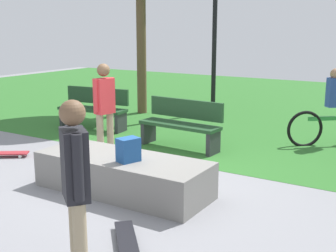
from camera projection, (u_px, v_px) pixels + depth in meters
ground_plane at (132, 181)px, 6.61m from camera, size 28.00×28.00×0.00m
grass_lawn at (286, 106)px, 12.89m from camera, size 26.60×12.88×0.01m
concrete_ledge at (123, 174)px, 6.14m from camera, size 2.48×0.93×0.50m
backpack_on_ledge at (128, 150)px, 5.85m from camera, size 0.28×0.33×0.32m
skater_performing_trick at (76, 181)px, 3.76m from camera, size 0.38×0.35×1.67m
skater_watching at (104, 104)px, 7.56m from camera, size 0.26×0.42×1.65m
skateboard_by_ledge at (126, 238)px, 4.69m from camera, size 0.69×0.73×0.08m
skateboard_spare at (5, 153)px, 7.84m from camera, size 0.77×0.63×0.08m
park_bench_far_right at (94, 107)px, 9.96m from camera, size 1.64×0.65×0.91m
park_bench_far_left at (181, 123)px, 8.36m from camera, size 1.63×0.57×0.91m
lamp_post at (215, 7)px, 11.29m from camera, size 0.28×0.28×4.55m
cyclist_on_bicycle at (333, 113)px, 8.52m from camera, size 1.43×1.21×1.52m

